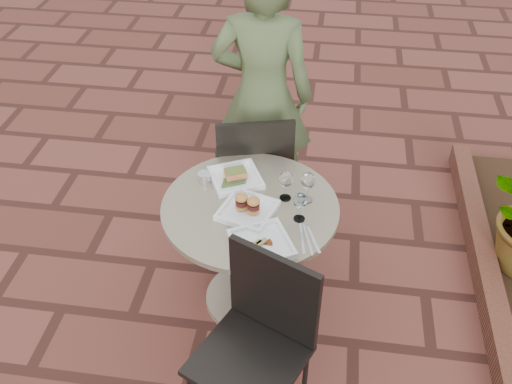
# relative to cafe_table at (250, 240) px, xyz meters

# --- Properties ---
(ground) EXTENTS (60.00, 60.00, 0.00)m
(ground) POSITION_rel_cafe_table_xyz_m (-0.24, -0.22, -0.48)
(ground) COLOR brown
(ground) RESTS_ON ground
(cafe_table) EXTENTS (0.90, 0.90, 0.73)m
(cafe_table) POSITION_rel_cafe_table_xyz_m (0.00, 0.00, 0.00)
(cafe_table) COLOR gray
(cafe_table) RESTS_ON ground
(chair_far) EXTENTS (0.54, 0.54, 0.93)m
(chair_far) POSITION_rel_cafe_table_xyz_m (-0.06, 0.55, 0.07)
(chair_far) COLOR black
(chair_far) RESTS_ON ground
(chair_near) EXTENTS (0.58, 0.58, 0.93)m
(chair_near) POSITION_rel_cafe_table_xyz_m (0.14, -0.62, 0.07)
(chair_near) COLOR black
(chair_near) RESTS_ON ground
(diner) EXTENTS (0.62, 0.41, 1.71)m
(diner) POSITION_rel_cafe_table_xyz_m (-0.06, 0.87, 0.37)
(diner) COLOR #475931
(diner) RESTS_ON ground
(plate_salmon) EXTENTS (0.34, 0.34, 0.07)m
(plate_salmon) POSITION_rel_cafe_table_xyz_m (-0.11, 0.19, 0.27)
(plate_salmon) COLOR white
(plate_salmon) RESTS_ON cafe_table
(plate_sliders) EXTENTS (0.31, 0.31, 0.16)m
(plate_sliders) POSITION_rel_cafe_table_xyz_m (-0.00, -0.06, 0.28)
(plate_sliders) COLOR white
(plate_sliders) RESTS_ON cafe_table
(plate_tuna) EXTENTS (0.35, 0.35, 0.03)m
(plate_tuna) POSITION_rel_cafe_table_xyz_m (0.10, -0.28, 0.26)
(plate_tuna) COLOR white
(plate_tuna) RESTS_ON cafe_table
(wine_glass_right) EXTENTS (0.07, 0.07, 0.16)m
(wine_glass_right) POSITION_rel_cafe_table_xyz_m (0.25, -0.07, 0.36)
(wine_glass_right) COLOR white
(wine_glass_right) RESTS_ON cafe_table
(wine_glass_mid) EXTENTS (0.07, 0.07, 0.17)m
(wine_glass_mid) POSITION_rel_cafe_table_xyz_m (0.17, 0.08, 0.36)
(wine_glass_mid) COLOR white
(wine_glass_mid) RESTS_ON cafe_table
(wine_glass_far) EXTENTS (0.07, 0.07, 0.17)m
(wine_glass_far) POSITION_rel_cafe_table_xyz_m (0.28, 0.08, 0.37)
(wine_glass_far) COLOR white
(wine_glass_far) RESTS_ON cafe_table
(steel_ramekin) EXTENTS (0.08, 0.08, 0.05)m
(steel_ramekin) POSITION_rel_cafe_table_xyz_m (-0.27, 0.16, 0.27)
(steel_ramekin) COLOR silver
(steel_ramekin) RESTS_ON cafe_table
(cutlery_set) EXTENTS (0.16, 0.23, 0.00)m
(cutlery_set) POSITION_rel_cafe_table_xyz_m (0.31, -0.21, 0.25)
(cutlery_set) COLOR silver
(cutlery_set) RESTS_ON cafe_table
(planter_curb) EXTENTS (0.12, 3.00, 0.15)m
(planter_curb) POSITION_rel_cafe_table_xyz_m (1.36, 0.08, -0.41)
(planter_curb) COLOR brown
(planter_curb) RESTS_ON ground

